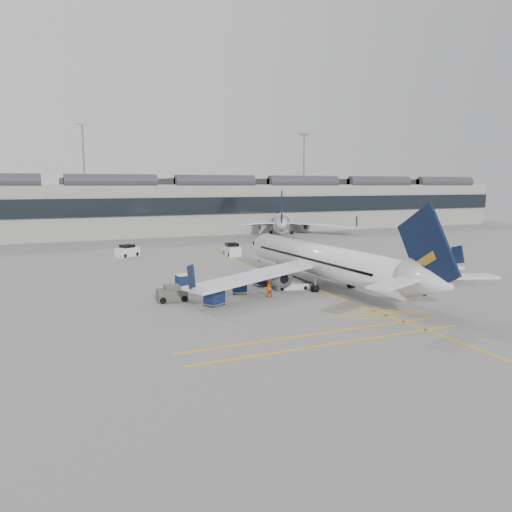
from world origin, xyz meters
name	(u,v)px	position (x,y,z in m)	size (l,w,h in m)	color
ground	(241,307)	(0.00, 0.00, 0.00)	(220.00, 220.00, 0.00)	gray
terminal	(116,207)	(0.00, 71.93, 6.14)	(200.00, 20.45, 12.40)	#9E9E99
light_masts	(99,170)	(-1.67, 86.00, 14.49)	(113.00, 0.60, 25.45)	slate
apron_markings	(288,279)	(10.00, 10.00, 0.01)	(0.25, 60.00, 0.01)	gold
airliner_main	(325,261)	(11.57, 4.40, 2.82)	(33.07, 36.14, 9.61)	silver
airliner_far	(281,221)	(34.74, 60.22, 2.90)	(30.85, 34.02, 9.87)	silver
belt_loader	(291,284)	(7.82, 5.02, 0.50)	(4.29, 2.08, 1.70)	silver
baggage_cart_a	(262,277)	(5.75, 8.01, 0.95)	(1.72, 1.43, 1.78)	gray
baggage_cart_b	(214,295)	(-2.06, 1.51, 0.95)	(2.12, 1.98, 1.77)	gray
baggage_cart_c	(239,285)	(1.98, 5.29, 0.89)	(1.89, 1.71, 1.66)	gray
baggage_cart_d	(184,282)	(-2.81, 8.92, 0.93)	(1.76, 1.49, 1.73)	gray
ramp_agent_a	(278,275)	(7.84, 8.21, 1.00)	(0.73, 0.48, 1.99)	orange
ramp_agent_b	(268,288)	(3.92, 2.58, 0.92)	(0.89, 0.69, 1.83)	#ED550C
pushback_tug	(172,294)	(-5.18, 4.74, 0.69)	(2.87, 1.87, 1.56)	#4D5145
safety_cone_nose	(259,260)	(12.45, 23.51, 0.26)	(0.37, 0.37, 0.52)	#F24C0A
safety_cone_engine	(359,277)	(17.62, 6.53, 0.23)	(0.34, 0.34, 0.47)	#F24C0A
service_van_left	(127,251)	(-3.80, 36.86, 0.82)	(3.99, 3.39, 1.84)	silver
service_van_mid	(232,250)	(11.30, 31.24, 0.87)	(2.14, 3.90, 1.94)	silver
service_van_right	(288,244)	(22.53, 33.91, 0.89)	(4.29, 3.12, 1.99)	silver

